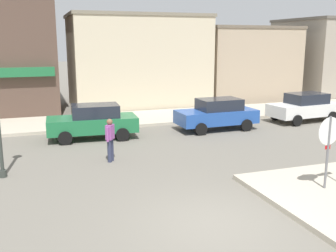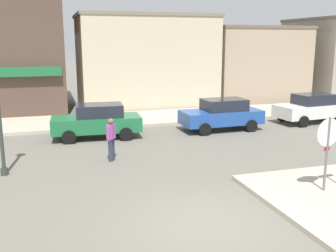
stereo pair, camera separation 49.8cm
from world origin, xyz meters
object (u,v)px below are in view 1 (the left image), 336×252
Objects in this scene: pedestrian_crossing_near at (110,139)px; parked_car_nearest at (93,121)px; stop_sign at (328,143)px; parked_car_second at (217,114)px; parked_car_third at (305,107)px.

parked_car_nearest is at bearing 90.96° from pedestrian_crossing_near.
stop_sign is 1.43× the size of pedestrian_crossing_near.
stop_sign is at bearing -43.81° from pedestrian_crossing_near.
parked_car_second is at bearing 85.14° from stop_sign.
parked_car_second is (0.74, 8.68, -0.71)m from stop_sign.
stop_sign reaches higher than pedestrian_crossing_near.
parked_car_second is 0.98× the size of parked_car_third.
parked_car_nearest and parked_car_second have the same top height.
pedestrian_crossing_near is at bearing 136.19° from stop_sign.
parked_car_second is at bearing 30.26° from pedestrian_crossing_near.
stop_sign is at bearing -124.83° from parked_car_third.
pedestrian_crossing_near is (-11.59, -3.85, 0.06)m from parked_car_third.
pedestrian_crossing_near reaches higher than parked_car_nearest.
parked_car_third is at bearing 55.17° from stop_sign.
pedestrian_crossing_near is at bearing -149.74° from parked_car_second.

